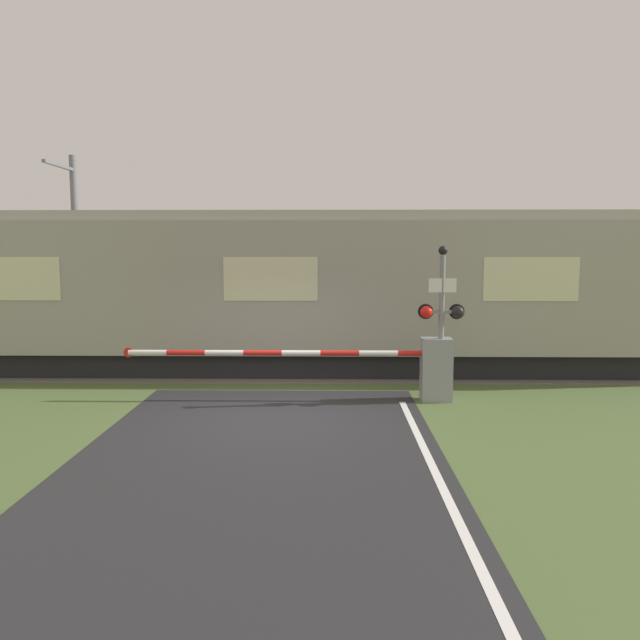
{
  "coord_description": "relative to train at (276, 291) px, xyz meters",
  "views": [
    {
      "loc": [
        1.04,
        -11.08,
        3.0
      ],
      "look_at": [
        0.81,
        1.85,
        1.56
      ],
      "focal_mm": 35.0,
      "sensor_mm": 36.0,
      "label": 1
    }
  ],
  "objects": [
    {
      "name": "catenary_pole",
      "position": [
        -5.86,
        2.14,
        0.97
      ],
      "size": [
        0.2,
        1.9,
        5.65
      ],
      "color": "slate",
      "rests_on": "ground_plane"
    },
    {
      "name": "signal_post",
      "position": [
        3.54,
        -3.19,
        -0.24
      ],
      "size": [
        0.91,
        0.26,
        3.1
      ],
      "color": "gray",
      "rests_on": "ground_plane"
    },
    {
      "name": "track_bed",
      "position": [
        0.32,
        0.0,
        -1.98
      ],
      "size": [
        36.0,
        3.2,
        0.13
      ],
      "color": "#666056",
      "rests_on": "ground_plane"
    },
    {
      "name": "crossing_barrier",
      "position": [
        2.9,
        -3.11,
        -1.31
      ],
      "size": [
        6.59,
        0.44,
        1.27
      ],
      "color": "gray",
      "rests_on": "ground_plane"
    },
    {
      "name": "train",
      "position": [
        0.0,
        0.0,
        0.0
      ],
      "size": [
        21.24,
        2.84,
        3.91
      ],
      "color": "black",
      "rests_on": "ground_plane"
    },
    {
      "name": "ground_plane",
      "position": [
        0.32,
        -4.35,
        -2.0
      ],
      "size": [
        80.0,
        80.0,
        0.0
      ],
      "primitive_type": "plane",
      "color": "#4C6033"
    }
  ]
}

